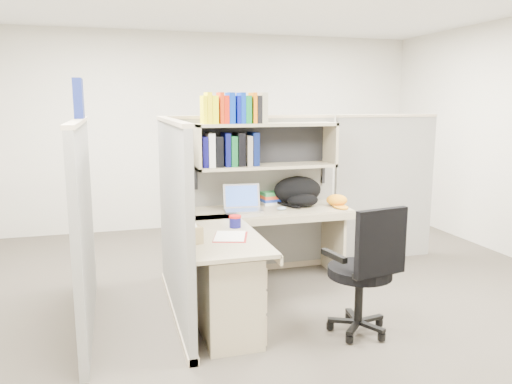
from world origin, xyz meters
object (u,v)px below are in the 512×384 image
object	(u,v)px
desk	(242,270)
snack_canister	(235,221)
task_chair	(363,290)
backpack	(300,191)
laptop	(243,198)

from	to	relation	value
desk	snack_canister	world-z (taller)	snack_canister
snack_canister	task_chair	world-z (taller)	task_chair
task_chair	backpack	bearing A→B (deg)	88.81
desk	laptop	xyz separation A→B (m)	(0.23, 0.82, 0.42)
laptop	task_chair	size ratio (longest dim) A/B	0.35
desk	laptop	size ratio (longest dim) A/B	4.88
desk	task_chair	xyz separation A→B (m)	(0.82, -0.49, -0.08)
task_chair	desk	bearing A→B (deg)	148.83
backpack	task_chair	distance (m)	1.51
backpack	task_chair	bearing A→B (deg)	-98.79
desk	snack_canister	xyz separation A→B (m)	(0.01, 0.23, 0.34)
backpack	snack_canister	bearing A→B (deg)	-148.01
snack_canister	desk	bearing A→B (deg)	-91.33
laptop	snack_canister	bearing A→B (deg)	-104.40
laptop	task_chair	bearing A→B (deg)	-59.41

